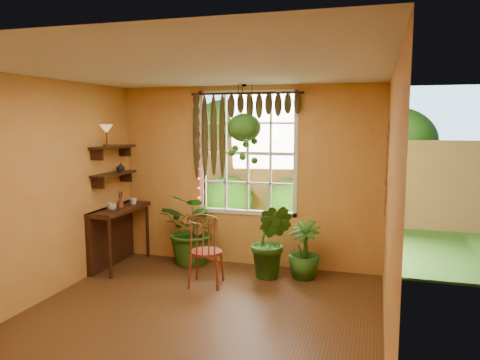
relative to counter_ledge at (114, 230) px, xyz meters
The scene contains 23 objects.
floor 2.55m from the counter_ledge, 39.96° to the right, with size 4.50×4.50×0.00m, color #543318.
ceiling 3.29m from the counter_ledge, 39.96° to the right, with size 4.50×4.50×0.00m, color silver.
wall_back 2.17m from the counter_ledge, 18.80° to the left, with size 4.00×4.00×0.00m, color gold.
wall_left 1.79m from the counter_ledge, 93.24° to the right, with size 4.50×4.50×0.00m, color gold.
wall_right 4.30m from the counter_ledge, 22.26° to the right, with size 4.50×4.50×0.00m, color gold.
window 2.33m from the counter_ledge, 19.65° to the left, with size 1.52×0.10×1.86m.
valance_vine 2.57m from the counter_ledge, 17.07° to the left, with size 1.70×0.12×1.10m.
string_lights 1.76m from the counter_ledge, 27.17° to the left, with size 0.03×0.03×1.54m, color #FF2633, non-canonical shape.
wall_plates 4.02m from the counter_ledge, ahead, with size 0.04×0.32×1.10m, color beige, non-canonical shape.
counter_ledge is the anchor object (origin of this frame).
shelf_lower 0.85m from the counter_ledge, ahead, with size 0.25×0.90×0.04m, color #35180E.
shelf_upper 1.25m from the counter_ledge, ahead, with size 0.25×0.90×0.04m, color #35180E.
backyard 5.74m from the counter_ledge, 67.84° to the left, with size 14.00×10.00×12.00m.
windsor_chair 1.71m from the counter_ledge, 14.92° to the right, with size 0.48×0.51×1.15m.
potted_plant_left 1.21m from the counter_ledge, 18.78° to the left, with size 1.00×0.86×1.11m, color #1B4612.
potted_plant_mid 2.41m from the counter_ledge, ahead, with size 0.58×0.47×1.05m, color #1B4612.
potted_plant_right 2.86m from the counter_ledge, ahead, with size 0.45×0.45×0.80m, color #1B4612.
hanging_basket 2.47m from the counter_ledge, 10.97° to the left, with size 0.48×0.48×1.15m.
cup_a 0.49m from the counter_ledge, 62.03° to the right, with size 0.13×0.13×0.11m, color silver.
cup_b 0.52m from the counter_ledge, 55.38° to the left, with size 0.11×0.11×0.10m, color beige.
brush_jar 0.48m from the counter_ledge, 15.77° to the left, with size 0.08×0.08×0.30m.
shelf_vase 0.95m from the counter_ledge, 77.83° to the left, with size 0.13×0.13×0.13m, color #B2AD99.
tiffany_lamp 1.51m from the counter_ledge, 75.11° to the right, with size 0.19×0.19×0.31m.
Camera 1 is at (1.87, -4.47, 2.20)m, focal length 35.00 mm.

